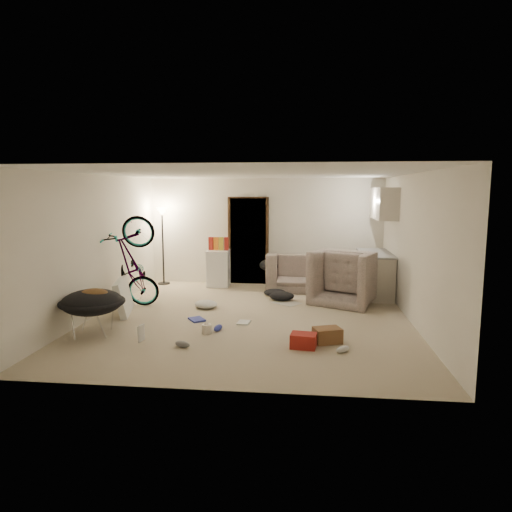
# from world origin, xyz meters

# --- Properties ---
(floor) EXTENTS (5.50, 6.00, 0.02)m
(floor) POSITION_xyz_m (0.00, 0.00, -0.01)
(floor) COLOR #BCAC90
(floor) RESTS_ON ground
(ceiling) EXTENTS (5.50, 6.00, 0.02)m
(ceiling) POSITION_xyz_m (0.00, 0.00, 2.51)
(ceiling) COLOR white
(ceiling) RESTS_ON wall_back
(wall_back) EXTENTS (5.50, 0.02, 2.50)m
(wall_back) POSITION_xyz_m (0.00, 3.01, 1.25)
(wall_back) COLOR white
(wall_back) RESTS_ON floor
(wall_front) EXTENTS (5.50, 0.02, 2.50)m
(wall_front) POSITION_xyz_m (0.00, -3.01, 1.25)
(wall_front) COLOR white
(wall_front) RESTS_ON floor
(wall_left) EXTENTS (0.02, 6.00, 2.50)m
(wall_left) POSITION_xyz_m (-2.76, 0.00, 1.25)
(wall_left) COLOR white
(wall_left) RESTS_ON floor
(wall_right) EXTENTS (0.02, 6.00, 2.50)m
(wall_right) POSITION_xyz_m (2.76, 0.00, 1.25)
(wall_right) COLOR white
(wall_right) RESTS_ON floor
(doorway) EXTENTS (0.85, 0.10, 2.04)m
(doorway) POSITION_xyz_m (-0.40, 2.97, 1.02)
(doorway) COLOR black
(doorway) RESTS_ON floor
(door_trim) EXTENTS (0.97, 0.04, 2.10)m
(door_trim) POSITION_xyz_m (-0.40, 2.94, 1.02)
(door_trim) COLOR #372413
(door_trim) RESTS_ON floor
(floor_lamp) EXTENTS (0.28, 0.28, 1.81)m
(floor_lamp) POSITION_xyz_m (-2.40, 2.65, 1.31)
(floor_lamp) COLOR black
(floor_lamp) RESTS_ON floor
(kitchen_counter) EXTENTS (0.60, 1.50, 0.88)m
(kitchen_counter) POSITION_xyz_m (2.43, 2.00, 0.44)
(kitchen_counter) COLOR beige
(kitchen_counter) RESTS_ON floor
(counter_top) EXTENTS (0.64, 1.54, 0.04)m
(counter_top) POSITION_xyz_m (2.43, 2.00, 0.90)
(counter_top) COLOR gray
(counter_top) RESTS_ON kitchen_counter
(kitchen_uppers) EXTENTS (0.38, 1.40, 0.65)m
(kitchen_uppers) POSITION_xyz_m (2.56, 2.00, 1.95)
(kitchen_uppers) COLOR beige
(kitchen_uppers) RESTS_ON wall_right
(sofa) EXTENTS (2.12, 0.88, 0.61)m
(sofa) POSITION_xyz_m (1.15, 2.45, 0.31)
(sofa) COLOR #3E463D
(sofa) RESTS_ON floor
(armchair) EXTENTS (1.54, 1.47, 0.78)m
(armchair) POSITION_xyz_m (1.85, 1.39, 0.39)
(armchair) COLOR #3E463D
(armchair) RESTS_ON floor
(bicycle) EXTENTS (1.85, 0.95, 1.03)m
(bicycle) POSITION_xyz_m (-2.30, 0.46, 0.47)
(bicycle) COLOR black
(bicycle) RESTS_ON floor
(book_asset) EXTENTS (0.28, 0.23, 0.02)m
(book_asset) POSITION_xyz_m (-1.46, -1.55, 0.01)
(book_asset) COLOR maroon
(book_asset) RESTS_ON floor
(mini_fridge) EXTENTS (0.51, 0.51, 0.84)m
(mini_fridge) POSITION_xyz_m (-1.05, 2.55, 0.42)
(mini_fridge) COLOR white
(mini_fridge) RESTS_ON floor
(snack_box_0) EXTENTS (0.11, 0.08, 0.30)m
(snack_box_0) POSITION_xyz_m (-1.22, 2.55, 1.00)
(snack_box_0) COLOR maroon
(snack_box_0) RESTS_ON mini_fridge
(snack_box_1) EXTENTS (0.11, 0.08, 0.30)m
(snack_box_1) POSITION_xyz_m (-1.10, 2.55, 1.00)
(snack_box_1) COLOR orange
(snack_box_1) RESTS_ON mini_fridge
(snack_box_2) EXTENTS (0.10, 0.08, 0.30)m
(snack_box_2) POSITION_xyz_m (-0.98, 2.55, 1.00)
(snack_box_2) COLOR gold
(snack_box_2) RESTS_ON mini_fridge
(snack_box_3) EXTENTS (0.11, 0.08, 0.30)m
(snack_box_3) POSITION_xyz_m (-0.86, 2.55, 1.00)
(snack_box_3) COLOR maroon
(snack_box_3) RESTS_ON mini_fridge
(saucer_chair) EXTENTS (0.99, 0.99, 0.71)m
(saucer_chair) POSITION_xyz_m (-2.30, -1.22, 0.42)
(saucer_chair) COLOR silver
(saucer_chair) RESTS_ON floor
(hoodie) EXTENTS (0.51, 0.44, 0.22)m
(hoodie) POSITION_xyz_m (-2.25, -1.25, 0.62)
(hoodie) COLOR #56371D
(hoodie) RESTS_ON saucer_chair
(sofa_drape) EXTENTS (0.66, 0.59, 0.28)m
(sofa_drape) POSITION_xyz_m (0.20, 2.45, 0.54)
(sofa_drape) COLOR black
(sofa_drape) RESTS_ON sofa
(tv_box) EXTENTS (0.46, 0.98, 0.63)m
(tv_box) POSITION_xyz_m (-2.30, -0.02, 0.31)
(tv_box) COLOR silver
(tv_box) RESTS_ON floor
(drink_case_a) EXTENTS (0.46, 0.39, 0.22)m
(drink_case_a) POSITION_xyz_m (1.29, -1.22, 0.11)
(drink_case_a) COLOR brown
(drink_case_a) RESTS_ON floor
(drink_case_b) EXTENTS (0.39, 0.31, 0.21)m
(drink_case_b) POSITION_xyz_m (0.94, -1.48, 0.10)
(drink_case_b) COLOR maroon
(drink_case_b) RESTS_ON floor
(juicer) EXTENTS (0.15, 0.15, 0.22)m
(juicer) POSITION_xyz_m (-0.56, -1.00, 0.09)
(juicer) COLOR silver
(juicer) RESTS_ON floor
(newspaper) EXTENTS (0.65, 0.63, 0.01)m
(newspaper) POSITION_xyz_m (0.59, 1.09, 0.00)
(newspaper) COLOR #B1AEA4
(newspaper) RESTS_ON floor
(book_blue) EXTENTS (0.36, 0.38, 0.03)m
(book_blue) POSITION_xyz_m (-0.89, -0.30, 0.02)
(book_blue) COLOR #293296
(book_blue) RESTS_ON floor
(book_white) EXTENTS (0.23, 0.28, 0.02)m
(book_white) POSITION_xyz_m (-0.06, -0.38, 0.01)
(book_white) COLOR silver
(book_white) RESTS_ON floor
(shoe_1) EXTENTS (0.28, 0.22, 0.10)m
(shoe_1) POSITION_xyz_m (0.33, 2.55, 0.05)
(shoe_1) COLOR slate
(shoe_1) RESTS_ON floor
(shoe_2) EXTENTS (0.15, 0.27, 0.09)m
(shoe_2) POSITION_xyz_m (-0.41, -0.84, 0.05)
(shoe_2) COLOR #293296
(shoe_2) RESTS_ON floor
(shoe_3) EXTENTS (0.27, 0.19, 0.09)m
(shoe_3) POSITION_xyz_m (-0.77, -1.65, 0.05)
(shoe_3) COLOR slate
(shoe_3) RESTS_ON floor
(shoe_4) EXTENTS (0.25, 0.23, 0.09)m
(shoe_4) POSITION_xyz_m (1.49, -1.61, 0.04)
(shoe_4) COLOR white
(shoe_4) RESTS_ON floor
(clothes_lump_a) EXTENTS (0.53, 0.46, 0.17)m
(clothes_lump_a) POSITION_xyz_m (0.49, 1.34, 0.08)
(clothes_lump_a) COLOR black
(clothes_lump_a) RESTS_ON floor
(clothes_lump_b) EXTENTS (0.54, 0.50, 0.14)m
(clothes_lump_b) POSITION_xyz_m (0.32, 1.70, 0.07)
(clothes_lump_b) COLOR black
(clothes_lump_b) RESTS_ON floor
(clothes_lump_c) EXTENTS (0.61, 0.59, 0.14)m
(clothes_lump_c) POSITION_xyz_m (-0.91, 0.55, 0.07)
(clothes_lump_c) COLOR silver
(clothes_lump_c) RESTS_ON floor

